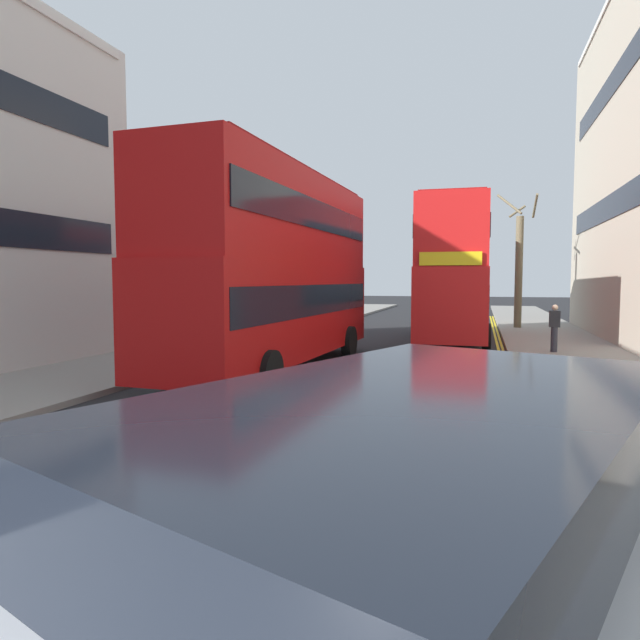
{
  "coord_description": "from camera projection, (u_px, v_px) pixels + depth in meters",
  "views": [
    {
      "loc": [
        3.57,
        0.42,
        2.6
      ],
      "look_at": [
        0.5,
        11.0,
        1.8
      ],
      "focal_mm": 31.2,
      "sensor_mm": 36.0,
      "label": 1
    }
  ],
  "objects": [
    {
      "name": "sidewalk_right",
      "position": [
        598.0,
        378.0,
        14.29
      ],
      "size": [
        4.0,
        80.0,
        0.14
      ],
      "primitive_type": "cube",
      "color": "gray",
      "rests_on": "ground"
    },
    {
      "name": "sidewalk_left",
      "position": [
        155.0,
        358.0,
        17.9
      ],
      "size": [
        4.0,
        80.0,
        0.14
      ],
      "primitive_type": "cube",
      "color": "gray",
      "rests_on": "ground"
    },
    {
      "name": "kerb_line_outer",
      "position": [
        516.0,
        391.0,
        12.97
      ],
      "size": [
        0.1,
        56.0,
        0.01
      ],
      "primitive_type": "cube",
      "color": "yellow",
      "rests_on": "ground"
    },
    {
      "name": "kerb_line_inner",
      "position": [
        509.0,
        391.0,
        13.01
      ],
      "size": [
        0.1,
        56.0,
        0.01
      ],
      "primitive_type": "cube",
      "color": "yellow",
      "rests_on": "ground"
    },
    {
      "name": "double_decker_bus_away",
      "position": [
        276.0,
        265.0,
        15.79
      ],
      "size": [
        3.12,
        10.89,
        5.64
      ],
      "color": "#B20F0F",
      "rests_on": "ground"
    },
    {
      "name": "double_decker_bus_oncoming",
      "position": [
        454.0,
        270.0,
        23.34
      ],
      "size": [
        2.98,
        10.86,
        5.64
      ],
      "color": "red",
      "rests_on": "ground"
    },
    {
      "name": "pedestrian_far",
      "position": [
        554.0,
        327.0,
        18.91
      ],
      "size": [
        0.34,
        0.22,
        1.62
      ],
      "color": "#2D2D38",
      "rests_on": "sidewalk_right"
    },
    {
      "name": "street_tree_near",
      "position": [
        519.0,
        267.0,
        28.52
      ],
      "size": [
        1.97,
        1.94,
        6.86
      ],
      "color": "#6B6047",
      "rests_on": "sidewalk_right"
    }
  ]
}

